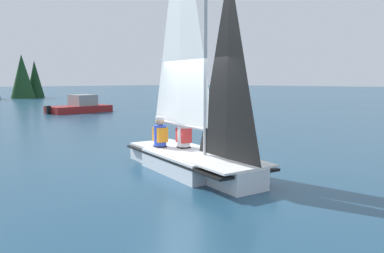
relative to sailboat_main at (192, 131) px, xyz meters
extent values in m
plane|color=navy|center=(0.00, -0.01, -0.91)|extent=(260.00, 260.00, 0.00)
cube|color=silver|center=(0.00, -0.01, -0.70)|extent=(1.91, 2.52, 0.42)
cube|color=silver|center=(-0.38, -1.56, -0.70)|extent=(0.98, 1.10, 0.42)
cube|color=silver|center=(0.37, 1.54, -0.70)|extent=(1.40, 1.20, 0.42)
cube|color=black|center=(0.00, -0.01, -0.56)|extent=(2.34, 4.24, 0.05)
cube|color=silver|center=(-0.27, -1.11, -0.47)|extent=(1.71, 2.10, 0.04)
cylinder|color=#B7B7BC|center=(-0.12, -0.51, 2.41)|extent=(0.08, 0.08, 5.79)
cylinder|color=#B7B7BC|center=(0.11, 0.44, 0.11)|extent=(0.52, 1.91, 0.07)
pyramid|color=white|center=(0.11, 0.44, 2.66)|extent=(0.48, 1.81, 5.05)
pyramid|color=black|center=(-0.30, -1.26, 1.44)|extent=(0.37, 1.36, 3.66)
cube|color=black|center=(0.50, 2.06, -0.76)|extent=(0.05, 0.08, 0.29)
cube|color=black|center=(0.33, 0.58, -0.68)|extent=(0.30, 0.33, 0.45)
cylinder|color=white|center=(0.33, 0.58, -0.20)|extent=(0.36, 0.36, 0.50)
cube|color=red|center=(0.33, 0.58, -0.18)|extent=(0.33, 0.39, 0.35)
sphere|color=tan|center=(0.33, 0.58, 0.15)|extent=(0.22, 0.22, 0.22)
cylinder|color=white|center=(0.33, 0.58, 0.23)|extent=(0.25, 0.25, 0.06)
cube|color=black|center=(0.01, 1.09, -0.68)|extent=(0.30, 0.33, 0.45)
cylinder|color=blue|center=(0.01, 1.09, -0.20)|extent=(0.36, 0.36, 0.50)
cube|color=orange|center=(0.01, 1.09, -0.18)|extent=(0.33, 0.39, 0.35)
sphere|color=tan|center=(0.01, 1.09, 0.15)|extent=(0.22, 0.22, 0.22)
cylinder|color=white|center=(0.01, 1.09, 0.23)|extent=(0.25, 0.25, 0.06)
cube|color=maroon|center=(6.42, 16.35, -0.69)|extent=(3.90, 2.05, 0.43)
cube|color=gray|center=(6.71, 16.34, -0.13)|extent=(1.38, 1.59, 0.70)
cube|color=black|center=(4.38, 16.40, -0.65)|extent=(0.25, 0.25, 0.51)
cone|color=#193D1E|center=(11.97, 38.92, 1.64)|extent=(2.72, 2.72, 5.10)
cone|color=#143319|center=(13.72, 39.55, 1.33)|extent=(2.09, 2.09, 4.46)
camera|label=1|loc=(-5.98, -5.75, 1.13)|focal=35.00mm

